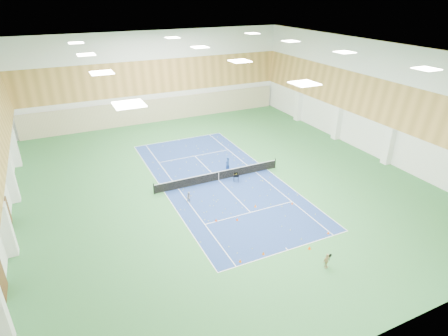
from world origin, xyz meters
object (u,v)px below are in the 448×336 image
object	(u,v)px
tennis_net	(219,175)
ball_cart	(236,177)
child_apron	(327,261)
coach	(227,164)
child_court	(189,197)

from	to	relation	value
tennis_net	ball_cart	distance (m)	1.70
ball_cart	child_apron	bearing A→B (deg)	-70.66
tennis_net	coach	world-z (taller)	coach
child_apron	child_court	bearing A→B (deg)	103.48
tennis_net	child_court	distance (m)	4.80
tennis_net	coach	size ratio (longest dim) A/B	8.21
tennis_net	ball_cart	size ratio (longest dim) A/B	14.47
coach	child_court	size ratio (longest dim) A/B	1.56
tennis_net	coach	xyz separation A→B (m)	(1.64, 1.46, 0.23)
coach	tennis_net	bearing A→B (deg)	16.62
coach	child_apron	world-z (taller)	coach
coach	ball_cart	bearing A→B (deg)	59.16
coach	child_apron	bearing A→B (deg)	63.67
child_apron	ball_cart	distance (m)	13.51
child_court	child_apron	size ratio (longest dim) A/B	0.91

